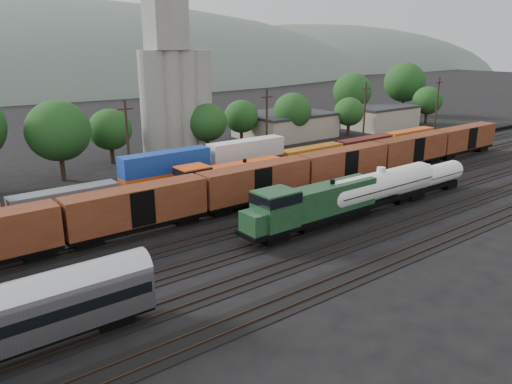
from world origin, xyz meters
TOP-DOWN VIEW (x-y plane):
  - ground at (0.00, 0.00)m, footprint 600.00×600.00m
  - tracks at (0.00, 0.00)m, footprint 180.00×33.20m
  - green_locomotive at (-4.02, -5.00)m, footprint 19.02×3.36m
  - tank_car_a at (7.41, -5.00)m, footprint 18.85×3.37m
  - tank_car_b at (16.70, -5.00)m, footprint 15.10×2.70m
  - orange_locomotive at (-4.52, 10.00)m, footprint 18.58×3.10m
  - boxcar_string at (-11.08, 5.00)m, footprint 122.80×2.90m
  - container_wall at (-15.59, 15.00)m, footprint 160.16×2.60m
  - grain_silo at (3.28, 36.00)m, footprint 13.40×5.00m
  - industrial_sheds at (6.63, 35.25)m, footprint 119.38×17.26m
  - tree_band at (3.82, 36.39)m, footprint 163.23×21.80m
  - utility_poles at (0.00, 22.00)m, footprint 122.20×0.36m
  - distant_hills at (23.92, 260.00)m, footprint 860.00×286.00m

SIDE VIEW (x-z plane):
  - distant_hills at x=23.92m, z-range -85.56..44.44m
  - ground at x=0.00m, z-range 0.00..0.00m
  - tracks at x=0.00m, z-range -0.05..0.15m
  - tank_car_b at x=16.70m, z-range 0.40..4.36m
  - container_wall at x=-15.59m, z-range -0.51..5.29m
  - industrial_sheds at x=6.63m, z-range 0.01..5.11m
  - orange_locomotive at x=-4.52m, z-range 0.32..4.96m
  - green_locomotive at x=-4.02m, z-range 0.33..5.37m
  - tank_car_a at x=7.41m, z-range 0.45..5.39m
  - boxcar_string at x=-11.08m, z-range 1.02..5.22m
  - utility_poles at x=0.00m, z-range 0.21..12.21m
  - tree_band at x=3.82m, z-range 0.18..14.14m
  - grain_silo at x=3.28m, z-range -3.24..25.76m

